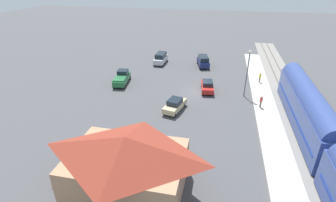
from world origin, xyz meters
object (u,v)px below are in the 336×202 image
(pedestrian_on_platform, at_px, (260,77))
(sedan_red, at_px, (207,86))
(light_pole_near_platform, at_px, (248,68))
(pickup_green, at_px, (122,78))
(suv_navy, at_px, (203,61))
(pedestrian_waiting_far, at_px, (261,101))
(station_building, at_px, (127,162))
(sedan_tan, at_px, (175,105))
(suv_silver, at_px, (161,58))

(pedestrian_on_platform, bearing_deg, sedan_red, 29.55)
(light_pole_near_platform, bearing_deg, pickup_green, -2.52)
(pickup_green, bearing_deg, suv_navy, -137.21)
(suv_navy, bearing_deg, pedestrian_waiting_far, 119.76)
(station_building, bearing_deg, sedan_red, -103.34)
(pedestrian_waiting_far, xyz_separation_m, suv_navy, (9.63, -16.84, -0.13))
(pedestrian_on_platform, height_order, suv_navy, suv_navy)
(station_building, height_order, pedestrian_on_platform, station_building)
(pickup_green, distance_m, sedan_tan, 13.33)
(light_pole_near_platform, bearing_deg, pedestrian_waiting_far, 117.51)
(sedan_red, height_order, sedan_tan, same)
(station_building, bearing_deg, pedestrian_waiting_far, -126.28)
(station_building, height_order, pedestrian_waiting_far, station_building)
(light_pole_near_platform, bearing_deg, sedan_tan, 35.05)
(suv_silver, bearing_deg, pedestrian_on_platform, 159.25)
(pedestrian_waiting_far, distance_m, suv_navy, 19.40)
(sedan_red, height_order, pickup_green, pickup_green)
(pickup_green, bearing_deg, suv_silver, -108.32)
(station_building, bearing_deg, pedestrian_on_platform, -116.95)
(station_building, relative_size, pedestrian_waiting_far, 6.28)
(suv_silver, height_order, sedan_tan, suv_silver)
(pedestrian_on_platform, bearing_deg, pickup_green, 11.55)
(station_building, height_order, pickup_green, station_building)
(sedan_tan, bearing_deg, pedestrian_waiting_far, -165.91)
(station_building, xyz_separation_m, light_pole_near_platform, (-11.20, -21.91, 1.83))
(pickup_green, relative_size, sedan_tan, 1.17)
(sedan_red, relative_size, suv_navy, 0.90)
(station_building, distance_m, pickup_green, 24.75)
(pickup_green, distance_m, light_pole_near_platform, 20.94)
(pedestrian_on_platform, distance_m, pedestrian_waiting_far, 9.62)
(station_building, distance_m, sedan_red, 23.42)
(pedestrian_waiting_far, distance_m, sedan_red, 9.15)
(sedan_tan, bearing_deg, suv_navy, -96.26)
(sedan_red, distance_m, suv_navy, 12.29)
(suv_navy, distance_m, sedan_tan, 19.92)
(sedan_red, bearing_deg, station_building, 76.66)
(pedestrian_waiting_far, bearing_deg, light_pole_near_platform, -62.49)
(light_pole_near_platform, bearing_deg, pedestrian_on_platform, -116.47)
(sedan_tan, bearing_deg, station_building, 84.59)
(suv_silver, xyz_separation_m, suv_navy, (-8.98, 0.11, 0.00))
(pedestrian_waiting_far, relative_size, light_pole_near_platform, 0.23)
(suv_navy, bearing_deg, suv_silver, -0.69)
(pickup_green, bearing_deg, light_pole_near_platform, 177.48)
(sedan_red, xyz_separation_m, pickup_green, (14.79, -0.12, 0.15))
(light_pole_near_platform, bearing_deg, suv_silver, -38.21)
(sedan_red, xyz_separation_m, suv_silver, (10.77, -12.26, 0.27))
(sedan_red, height_order, suv_navy, suv_navy)
(pedestrian_on_platform, bearing_deg, suv_silver, -20.75)
(suv_navy, bearing_deg, station_building, 84.11)
(pedestrian_waiting_far, bearing_deg, suv_navy, -60.24)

